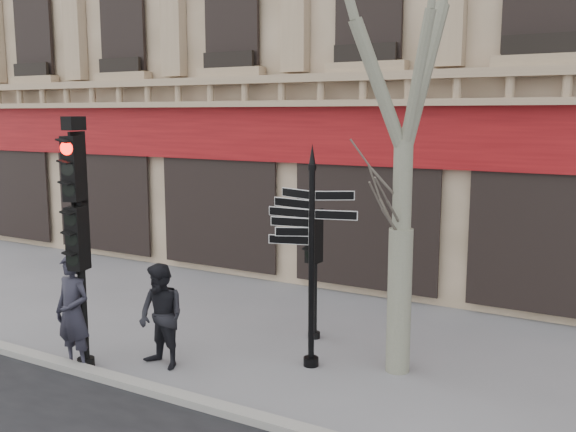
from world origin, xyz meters
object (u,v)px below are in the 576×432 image
fingerpost (312,219)px  pedestrian_a (73,313)px  traffic_signal_main (78,212)px  traffic_signal_secondary (315,252)px  pedestrian_b (161,316)px

fingerpost → pedestrian_a: bearing=-154.4°
fingerpost → traffic_signal_main: bearing=-155.7°
fingerpost → traffic_signal_secondary: size_ratio=1.56×
traffic_signal_main → traffic_signal_secondary: traffic_signal_main is taller
traffic_signal_main → traffic_signal_secondary: size_ratio=1.74×
traffic_signal_secondary → pedestrian_a: size_ratio=1.23×
fingerpost → pedestrian_a: fingerpost is taller
pedestrian_a → pedestrian_b: 1.40m
traffic_signal_secondary → pedestrian_b: 2.96m
fingerpost → pedestrian_b: (-2.07, -1.24, -1.57)m
pedestrian_a → traffic_signal_secondary: bearing=51.5°
traffic_signal_main → fingerpost: bearing=12.7°
traffic_signal_main → pedestrian_b: size_ratio=2.36×
fingerpost → pedestrian_b: size_ratio=2.12×
traffic_signal_main → pedestrian_b: 2.11m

